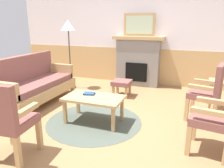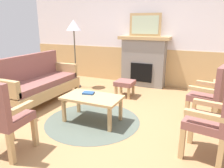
{
  "view_description": "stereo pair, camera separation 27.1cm",
  "coord_description": "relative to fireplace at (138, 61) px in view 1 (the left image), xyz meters",
  "views": [
    {
      "loc": [
        1.27,
        -3.11,
        1.61
      ],
      "look_at": [
        0.0,
        0.35,
        0.55
      ],
      "focal_mm": 34.29,
      "sensor_mm": 36.0,
      "label": 1
    },
    {
      "loc": [
        1.52,
        -3.01,
        1.61
      ],
      "look_at": [
        0.0,
        0.35,
        0.55
      ],
      "focal_mm": 34.29,
      "sensor_mm": 36.0,
      "label": 2
    }
  ],
  "objects": [
    {
      "name": "footstool",
      "position": [
        -0.12,
        -1.03,
        -0.37
      ],
      "size": [
        0.4,
        0.4,
        0.36
      ],
      "color": "tan",
      "rests_on": "ground_plane"
    },
    {
      "name": "round_rug",
      "position": [
        -0.15,
        -2.46,
        -0.65
      ],
      "size": [
        1.6,
        1.6,
        0.01
      ],
      "primitive_type": "cylinder",
      "color": "#4C564C",
      "rests_on": "ground_plane"
    },
    {
      "name": "framed_picture",
      "position": [
        0.0,
        0.0,
        0.91
      ],
      "size": [
        0.8,
        0.04,
        0.56
      ],
      "color": "tan",
      "rests_on": "fireplace"
    },
    {
      "name": "side_table",
      "position": [
        1.88,
        -1.09,
        -0.22
      ],
      "size": [
        0.44,
        0.44,
        0.55
      ],
      "color": "tan",
      "rests_on": "ground_plane"
    },
    {
      "name": "wall_back",
      "position": [
        0.0,
        0.25,
        0.66
      ],
      "size": [
        7.2,
        0.14,
        2.7
      ],
      "color": "white",
      "rests_on": "ground_plane"
    },
    {
      "name": "book_on_table",
      "position": [
        -0.28,
        -2.37,
        -0.2
      ],
      "size": [
        0.21,
        0.18,
        0.03
      ],
      "primitive_type": "cube",
      "rotation": [
        0.0,
        0.0,
        0.21
      ],
      "color": "navy",
      "rests_on": "coffee_table"
    },
    {
      "name": "floor_lamp_by_couch",
      "position": [
        -1.52,
        -0.87,
        0.8
      ],
      "size": [
        0.36,
        0.36,
        1.68
      ],
      "color": "#332D28",
      "rests_on": "ground_plane"
    },
    {
      "name": "ground_plane",
      "position": [
        0.0,
        -2.35,
        -0.65
      ],
      "size": [
        14.0,
        14.0,
        0.0
      ],
      "primitive_type": "plane",
      "color": "#997047"
    },
    {
      "name": "couch",
      "position": [
        -1.62,
        -2.09,
        -0.26
      ],
      "size": [
        0.7,
        1.8,
        0.98
      ],
      "color": "tan",
      "rests_on": "ground_plane"
    },
    {
      "name": "armchair_front_left",
      "position": [
        -0.67,
        -3.74,
        -0.11
      ],
      "size": [
        0.52,
        0.52,
        0.98
      ],
      "color": "tan",
      "rests_on": "ground_plane"
    },
    {
      "name": "fireplace",
      "position": [
        0.0,
        0.0,
        0.0
      ],
      "size": [
        1.3,
        0.44,
        1.28
      ],
      "color": "gray",
      "rests_on": "ground_plane"
    },
    {
      "name": "armchair_near_fireplace",
      "position": [
        1.66,
        -2.76,
        -0.11
      ],
      "size": [
        0.55,
        0.55,
        0.98
      ],
      "color": "tan",
      "rests_on": "ground_plane"
    },
    {
      "name": "armchair_by_window_left",
      "position": [
        1.62,
        -1.76,
        -0.11
      ],
      "size": [
        0.57,
        0.57,
        0.98
      ],
      "color": "tan",
      "rests_on": "ground_plane"
    },
    {
      "name": "coffee_table",
      "position": [
        -0.15,
        -2.46,
        -0.27
      ],
      "size": [
        0.96,
        0.56,
        0.44
      ],
      "color": "tan",
      "rests_on": "ground_plane"
    }
  ]
}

